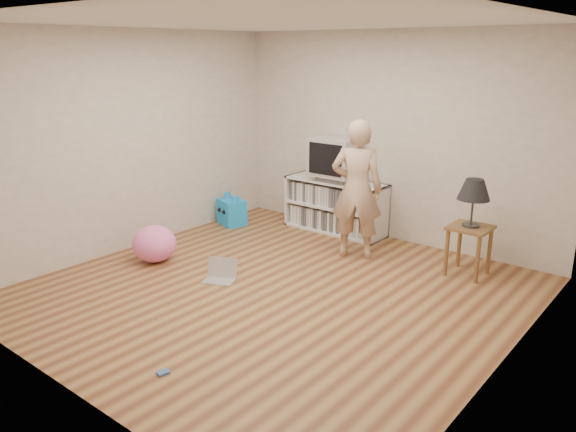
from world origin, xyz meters
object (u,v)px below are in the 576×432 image
at_px(side_table, 469,238).
at_px(laptop, 221,274).
at_px(media_unit, 336,206).
at_px(person, 357,190).
at_px(plush_blue, 232,212).
at_px(table_lamp, 474,191).
at_px(plush_pink, 154,244).
at_px(crt_tv, 337,156).
at_px(dvd_deck, 336,178).

bearing_deg(side_table, laptop, -138.00).
height_order(media_unit, person, person).
bearing_deg(side_table, plush_blue, -174.94).
xyz_separation_m(table_lamp, laptop, (-1.98, -1.78, -0.88)).
distance_m(person, laptop, 1.83).
bearing_deg(media_unit, plush_pink, -113.46).
height_order(crt_tv, side_table, crt_tv).
distance_m(table_lamp, plush_pink, 3.58).
bearing_deg(table_lamp, crt_tv, 169.51).
distance_m(dvd_deck, plush_blue, 1.56).
distance_m(media_unit, dvd_deck, 0.39).
relative_size(table_lamp, plush_pink, 1.03).
xyz_separation_m(plush_blue, plush_pink, (0.32, -1.59, 0.03)).
bearing_deg(dvd_deck, table_lamp, -10.58).
bearing_deg(plush_pink, media_unit, 66.54).
bearing_deg(side_table, media_unit, 168.98).
relative_size(side_table, plush_blue, 1.22).
xyz_separation_m(dvd_deck, plush_pink, (-0.98, -2.25, -0.52)).
distance_m(laptop, plush_pink, 1.00).
height_order(crt_tv, table_lamp, crt_tv).
bearing_deg(table_lamp, laptop, -138.00).
bearing_deg(side_table, table_lamp, 180.00).
height_order(crt_tv, laptop, crt_tv).
xyz_separation_m(side_table, person, (-1.26, -0.28, 0.39)).
relative_size(person, plush_pink, 3.24).
xyz_separation_m(table_lamp, plush_pink, (-2.96, -1.88, -0.73)).
bearing_deg(laptop, dvd_deck, 65.63).
height_order(crt_tv, plush_pink, crt_tv).
relative_size(crt_tv, table_lamp, 1.17).
bearing_deg(person, plush_pink, 19.05).
distance_m(person, plush_blue, 2.12).
height_order(media_unit, side_table, media_unit).
bearing_deg(plush_pink, table_lamp, 32.35).
xyz_separation_m(laptop, plush_blue, (-1.30, 1.49, 0.12)).
relative_size(crt_tv, person, 0.37).
distance_m(table_lamp, plush_blue, 3.38).
distance_m(media_unit, plush_blue, 1.47).
bearing_deg(person, laptop, 40.26).
relative_size(dvd_deck, crt_tv, 0.75).
relative_size(dvd_deck, plush_blue, 1.00).
xyz_separation_m(dvd_deck, plush_blue, (-1.30, -0.66, -0.55)).
bearing_deg(plush_pink, laptop, 5.47).
relative_size(media_unit, table_lamp, 2.72).
bearing_deg(table_lamp, person, -167.32).
distance_m(media_unit, table_lamp, 2.10).
bearing_deg(laptop, plush_pink, 161.07).
xyz_separation_m(media_unit, laptop, (0.00, -2.17, -0.29)).
distance_m(crt_tv, side_table, 2.10).
relative_size(table_lamp, person, 0.32).
height_order(plush_blue, plush_pink, plush_blue).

